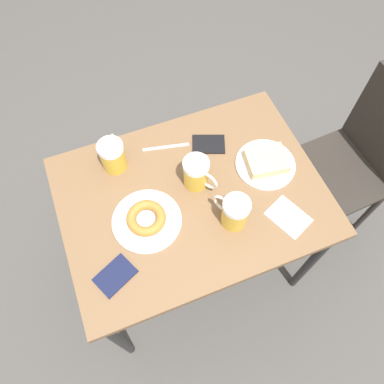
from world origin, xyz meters
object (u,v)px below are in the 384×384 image
Objects in this scene: beer_mug_center at (235,212)px; plate_with_cake at (266,162)px; chair at (360,156)px; beer_mug_left at (197,173)px; napkin_folded at (288,217)px; passport_far_edge at (209,144)px; plate_with_donut at (147,219)px; fork at (166,147)px; passport_near_edge at (115,276)px; beer_mug_right at (113,155)px.

plate_with_cake is at bearing 127.83° from beer_mug_center.
chair reaches higher than beer_mug_left.
napkin_folded is 1.14× the size of passport_far_edge.
beer_mug_left is 0.99× the size of beer_mug_center.
passport_far_edge is (-0.22, 0.33, -0.01)m from plate_with_donut.
plate_with_cake is at bearing 174.36° from napkin_folded.
beer_mug_center is 0.34m from passport_far_edge.
napkin_folded is 0.53m from fork.
plate_with_donut is 0.32m from fork.
passport_near_edge is 0.61m from passport_far_edge.
plate_with_cake is 0.23m from passport_far_edge.
beer_mug_center is (0.19, 0.06, 0.00)m from beer_mug_left.
chair reaches higher than plate_with_donut.
passport_far_edge reaches higher than fork.
beer_mug_center is at bearing -52.17° from plate_with_cake.
passport_far_edge is at bearing 142.45° from beer_mug_left.
napkin_folded is 0.42m from passport_far_edge.
passport_far_edge is at bearing -108.00° from chair.
plate_with_donut is 0.27m from beer_mug_right.
beer_mug_right is 0.44m from passport_near_edge.
chair is 5.81× the size of passport_near_edge.
beer_mug_center is (0.10, 0.28, 0.05)m from plate_with_donut.
fork is (-0.44, -0.30, -0.00)m from napkin_folded.
plate_with_donut is 0.30m from beer_mug_center.
napkin_folded is (0.06, 0.19, -0.06)m from beer_mug_center.
chair is 5.19× the size of napkin_folded.
chair is at bearing 87.09° from beer_mug_left.
beer_mug_right is 0.89× the size of passport_near_edge.
beer_mug_center is at bearing 40.58° from beer_mug_right.
plate_with_cake is 0.39m from fork.
beer_mug_right is (-0.18, -0.26, 0.00)m from beer_mug_left.
plate_with_cake is 0.93× the size of plate_with_donut.
chair reaches higher than beer_mug_right.
beer_mug_left reaches higher than plate_with_donut.
fork is at bearing -107.05° from passport_far_edge.
plate_with_donut is at bearing -68.99° from beer_mug_left.
chair is at bearing 101.77° from beer_mug_center.
passport_far_edge is (-0.37, 0.48, 0.00)m from passport_near_edge.
beer_mug_left is at bearing 54.52° from beer_mug_right.
beer_mug_left is 0.45m from passport_near_edge.
plate_with_cake is at bearing 96.69° from plate_with_donut.
beer_mug_center is 0.44m from passport_near_edge.
chair is at bearing 92.58° from plate_with_donut.
plate_with_cake is at bearing 56.36° from fork.
passport_near_edge is (0.41, -0.12, -0.06)m from beer_mug_right.
beer_mug_center is (0.16, -0.21, 0.04)m from plate_with_cake.
passport_near_edge is at bearing -52.60° from passport_far_edge.
chair is 1.09m from beer_mug_right.
beer_mug_right is 0.21m from fork.
plate_with_cake is 1.50× the size of passport_near_edge.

